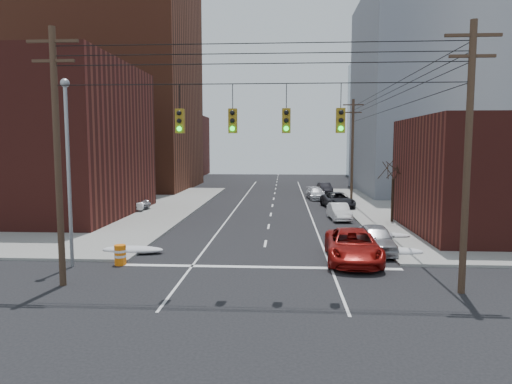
# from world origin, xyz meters

# --- Properties ---
(ground) EXTENTS (160.00, 160.00, 0.00)m
(ground) POSITION_xyz_m (0.00, 0.00, 0.00)
(ground) COLOR black
(ground) RESTS_ON ground
(building_brick_tall) EXTENTS (24.00, 20.00, 30.00)m
(building_brick_tall) POSITION_xyz_m (-24.00, 48.00, 15.00)
(building_brick_tall) COLOR brown
(building_brick_tall) RESTS_ON ground
(building_brick_near) EXTENTS (20.00, 16.00, 13.00)m
(building_brick_near) POSITION_xyz_m (-22.00, 22.00, 6.50)
(building_brick_near) COLOR #521D18
(building_brick_near) RESTS_ON ground
(building_brick_far) EXTENTS (22.00, 18.00, 12.00)m
(building_brick_far) POSITION_xyz_m (-26.00, 74.00, 6.00)
(building_brick_far) COLOR #521D18
(building_brick_far) RESTS_ON ground
(building_office) EXTENTS (22.00, 20.00, 25.00)m
(building_office) POSITION_xyz_m (22.00, 44.00, 12.50)
(building_office) COLOR gray
(building_office) RESTS_ON ground
(building_glass) EXTENTS (20.00, 18.00, 22.00)m
(building_glass) POSITION_xyz_m (24.00, 70.00, 11.00)
(building_glass) COLOR gray
(building_glass) RESTS_ON ground
(utility_pole_left) EXTENTS (2.20, 0.28, 11.00)m
(utility_pole_left) POSITION_xyz_m (-8.50, 3.00, 5.78)
(utility_pole_left) COLOR #473323
(utility_pole_left) RESTS_ON ground
(utility_pole_right) EXTENTS (2.20, 0.28, 11.00)m
(utility_pole_right) POSITION_xyz_m (8.50, 3.00, 5.78)
(utility_pole_right) COLOR #473323
(utility_pole_right) RESTS_ON ground
(utility_pole_far) EXTENTS (2.20, 0.28, 11.00)m
(utility_pole_far) POSITION_xyz_m (8.50, 34.00, 5.78)
(utility_pole_far) COLOR #473323
(utility_pole_far) RESTS_ON ground
(traffic_signals) EXTENTS (17.00, 0.42, 2.02)m
(traffic_signals) POSITION_xyz_m (0.10, 2.97, 7.17)
(traffic_signals) COLOR black
(traffic_signals) RESTS_ON ground
(street_light) EXTENTS (0.44, 0.44, 9.32)m
(street_light) POSITION_xyz_m (-9.50, 6.00, 5.54)
(street_light) COLOR gray
(street_light) RESTS_ON ground
(bare_tree) EXTENTS (2.09, 2.20, 4.93)m
(bare_tree) POSITION_xyz_m (9.59, 20.00, 2.32)
(bare_tree) COLOR black
(bare_tree) RESTS_ON ground
(snow_nw) EXTENTS (3.50, 1.08, 0.42)m
(snow_nw) POSITION_xyz_m (-7.40, 9.00, 0.21)
(snow_nw) COLOR silver
(snow_nw) RESTS_ON ground
(snow_ne) EXTENTS (3.00, 1.08, 0.42)m
(snow_ne) POSITION_xyz_m (7.40, 9.50, 0.21)
(snow_ne) COLOR silver
(snow_ne) RESTS_ON ground
(snow_east_far) EXTENTS (4.00, 1.08, 0.42)m
(snow_east_far) POSITION_xyz_m (7.40, 14.00, 0.21)
(snow_east_far) COLOR silver
(snow_east_far) RESTS_ON ground
(red_pickup) EXTENTS (3.03, 6.06, 1.65)m
(red_pickup) POSITION_xyz_m (4.77, 8.00, 0.82)
(red_pickup) COLOR maroon
(red_pickup) RESTS_ON ground
(parked_car_a) EXTENTS (1.93, 4.63, 1.57)m
(parked_car_a) POSITION_xyz_m (6.40, 10.14, 0.78)
(parked_car_a) COLOR #A9A9AE
(parked_car_a) RESTS_ON ground
(parked_car_b) EXTENTS (1.73, 4.17, 1.34)m
(parked_car_b) POSITION_xyz_m (5.68, 21.52, 0.67)
(parked_car_b) COLOR white
(parked_car_b) RESTS_ON ground
(parked_car_c) EXTENTS (3.21, 5.71, 1.51)m
(parked_car_c) POSITION_xyz_m (6.40, 28.66, 0.75)
(parked_car_c) COLOR black
(parked_car_c) RESTS_ON ground
(parked_car_d) EXTENTS (2.36, 4.70, 1.31)m
(parked_car_d) POSITION_xyz_m (4.80, 35.63, 0.66)
(parked_car_d) COLOR silver
(parked_car_d) RESTS_ON ground
(parked_car_e) EXTENTS (1.51, 3.60, 1.22)m
(parked_car_e) POSITION_xyz_m (4.80, 37.81, 0.61)
(parked_car_e) COLOR maroon
(parked_car_e) RESTS_ON ground
(parked_car_f) EXTENTS (1.86, 4.12, 1.31)m
(parked_car_f) POSITION_xyz_m (6.40, 42.91, 0.66)
(parked_car_f) COLOR black
(parked_car_f) RESTS_ON ground
(lot_car_a) EXTENTS (3.87, 1.98, 1.21)m
(lot_car_a) POSITION_xyz_m (-13.39, 24.09, 0.76)
(lot_car_a) COLOR silver
(lot_car_a) RESTS_ON sidewalk_nw
(lot_car_b) EXTENTS (4.75, 2.84, 1.23)m
(lot_car_b) POSITION_xyz_m (-13.54, 25.85, 0.77)
(lot_car_b) COLOR #9D9DA1
(lot_car_b) RESTS_ON sidewalk_nw
(lot_car_c) EXTENTS (5.46, 3.96, 1.47)m
(lot_car_c) POSITION_xyz_m (-18.87, 20.60, 0.88)
(lot_car_c) COLOR black
(lot_car_c) RESTS_ON sidewalk_nw
(lot_car_d) EXTENTS (3.83, 1.78, 1.27)m
(lot_car_d) POSITION_xyz_m (-16.71, 26.00, 0.78)
(lot_car_d) COLOR #A9AAAE
(lot_car_d) RESTS_ON sidewalk_nw
(construction_barrel) EXTENTS (0.79, 0.79, 1.04)m
(construction_barrel) POSITION_xyz_m (-7.21, 6.50, 0.53)
(construction_barrel) COLOR orange
(construction_barrel) RESTS_ON ground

